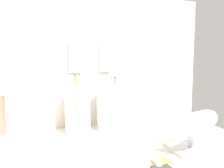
# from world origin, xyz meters

# --- Properties ---
(ground_plane) EXTENTS (4.80, 3.60, 0.04)m
(ground_plane) POSITION_xyz_m (0.00, 0.00, -0.02)
(ground_plane) COLOR silver
(rear_partition) EXTENTS (4.80, 0.10, 2.60)m
(rear_partition) POSITION_xyz_m (0.00, 1.65, 1.30)
(rear_partition) COLOR beige
(rear_partition) RESTS_ON ground_plane
(pedestal_sink_left) EXTENTS (0.41, 0.41, 0.97)m
(pedestal_sink_left) POSITION_xyz_m (-0.30, 1.24, 0.44)
(pedestal_sink_left) COLOR white
(pedestal_sink_left) RESTS_ON ground_plane
(pedestal_sink_right) EXTENTS (0.41, 0.41, 0.97)m
(pedestal_sink_right) POSITION_xyz_m (0.30, 1.24, 0.44)
(pedestal_sink_right) COLOR white
(pedestal_sink_right) RESTS_ON ground_plane
(vanity_mirror_left) EXTENTS (0.22, 0.03, 0.57)m
(vanity_mirror_left) POSITION_xyz_m (-0.30, 1.58, 1.36)
(vanity_mirror_left) COLOR #8C9EA8
(vanity_mirror_right) EXTENTS (0.22, 0.03, 0.57)m
(vanity_mirror_right) POSITION_xyz_m (0.30, 1.58, 1.36)
(vanity_mirror_right) COLOR #8C9EA8
(lounge_chair) EXTENTS (1.10, 1.10, 0.65)m
(lounge_chair) POSITION_xyz_m (1.15, -0.05, 0.35)
(lounge_chair) COLOR #B7BABF
(lounge_chair) RESTS_ON ground_plane
(towel_rack) EXTENTS (0.37, 0.22, 0.95)m
(towel_rack) POSITION_xyz_m (-1.38, 0.21, 0.63)
(towel_rack) COLOR #B7BABF
(towel_rack) RESTS_ON ground_plane
(area_rug) EXTENTS (1.11, 0.77, 0.01)m
(area_rug) POSITION_xyz_m (0.32, -0.28, 0.01)
(area_rug) COLOR beige
(area_rug) RESTS_ON ground_plane
(magazine_ochre) EXTENTS (0.25, 0.24, 0.04)m
(magazine_ochre) POSITION_xyz_m (0.55, -0.28, 0.03)
(magazine_ochre) COLOR gold
(magazine_ochre) RESTS_ON area_rug
(magazine_charcoal) EXTENTS (0.25, 0.21, 0.02)m
(magazine_charcoal) POSITION_xyz_m (0.48, -0.45, 0.02)
(magazine_charcoal) COLOR #38383D
(magazine_charcoal) RESTS_ON area_rug
(coffee_mug) EXTENTS (0.09, 0.09, 0.10)m
(coffee_mug) POSITION_xyz_m (0.47, -0.37, 0.06)
(coffee_mug) COLOR white
(coffee_mug) RESTS_ON area_rug
(soap_bottle_amber) EXTENTS (0.06, 0.06, 0.17)m
(soap_bottle_amber) POSITION_xyz_m (-0.31, 1.35, 0.95)
(soap_bottle_amber) COLOR #C68C38
(soap_bottle_amber) RESTS_ON pedestal_sink_left
(soap_bottle_white) EXTENTS (0.05, 0.05, 0.14)m
(soap_bottle_white) POSITION_xyz_m (0.31, 1.10, 0.94)
(soap_bottle_white) COLOR white
(soap_bottle_white) RESTS_ON pedestal_sink_right
(soap_bottle_grey) EXTENTS (0.04, 0.04, 0.19)m
(soap_bottle_grey) POSITION_xyz_m (-0.24, 1.32, 0.96)
(soap_bottle_grey) COLOR #99999E
(soap_bottle_grey) RESTS_ON pedestal_sink_left
(soap_bottle_green) EXTENTS (0.06, 0.06, 0.13)m
(soap_bottle_green) POSITION_xyz_m (0.42, 1.25, 0.93)
(soap_bottle_green) COLOR #59996B
(soap_bottle_green) RESTS_ON pedestal_sink_right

